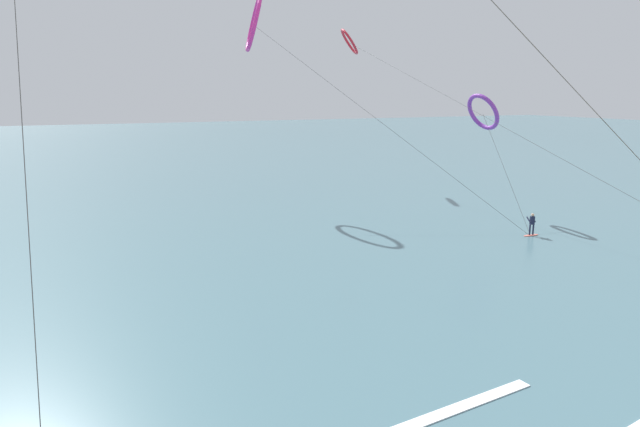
% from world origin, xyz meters
% --- Properties ---
extents(sea_water, '(400.00, 200.00, 0.08)m').
position_xyz_m(sea_water, '(0.00, 106.52, 0.04)').
color(sea_water, '#476B75').
rests_on(sea_water, ground).
extents(surfer_coral, '(1.40, 0.62, 1.70)m').
position_xyz_m(surfer_coral, '(20.76, 28.52, 0.82)').
color(surfer_coral, '#EA7260').
rests_on(surfer_coral, ground).
extents(kite_violet, '(3.34, 10.52, 10.59)m').
position_xyz_m(kite_violet, '(23.04, 37.21, 8.93)').
color(kite_violet, purple).
rests_on(kite_violet, ground).
extents(kite_magenta, '(15.29, 25.92, 19.79)m').
position_xyz_m(kite_magenta, '(6.99, 51.53, 17.07)').
color(kite_magenta, '#CC288E').
rests_on(kite_magenta, ground).
extents(kite_crimson, '(3.25, 51.98, 18.02)m').
position_xyz_m(kite_crimson, '(21.21, 58.67, 16.43)').
color(kite_crimson, red).
rests_on(kite_crimson, ground).
extents(wave_crest_far, '(9.28, 1.32, 0.12)m').
position_xyz_m(wave_crest_far, '(-0.50, 12.05, 0.06)').
color(wave_crest_far, white).
rests_on(wave_crest_far, ground).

